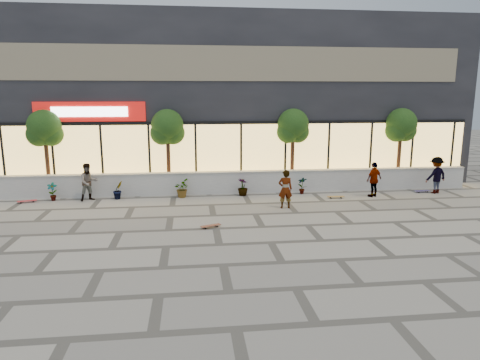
{
  "coord_description": "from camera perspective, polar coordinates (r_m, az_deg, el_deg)",
  "views": [
    {
      "loc": [
        -2.46,
        -12.6,
        4.58
      ],
      "look_at": [
        -0.56,
        3.64,
        1.3
      ],
      "focal_mm": 32.0,
      "sensor_mm": 36.0,
      "label": 1
    }
  ],
  "objects": [
    {
      "name": "shrub_a",
      "position": [
        20.41,
        -23.74,
        -1.43
      ],
      "size": [
        0.43,
        0.29,
        0.81
      ],
      "primitive_type": "imported",
      "color": "#193511",
      "rests_on": "ground"
    },
    {
      "name": "skater_left",
      "position": [
        19.77,
        -19.54,
        -0.27
      ],
      "size": [
        1.0,
        0.93,
        1.65
      ],
      "primitive_type": "imported",
      "rotation": [
        0.0,
        0.0,
        0.5
      ],
      "color": "tan",
      "rests_on": "ground"
    },
    {
      "name": "skater_center",
      "position": [
        17.49,
        6.06,
        -1.21
      ],
      "size": [
        0.59,
        0.4,
        1.59
      ],
      "primitive_type": "imported",
      "rotation": [
        0.0,
        0.0,
        3.11
      ],
      "color": "silver",
      "rests_on": "ground"
    },
    {
      "name": "planter_wall",
      "position": [
        20.16,
        0.47,
        -0.26
      ],
      "size": [
        22.0,
        0.42,
        1.04
      ],
      "color": "silver",
      "rests_on": "ground"
    },
    {
      "name": "tree_west",
      "position": [
        21.38,
        -24.61,
        6.05
      ],
      "size": [
        1.6,
        1.5,
        3.92
      ],
      "color": "#49271A",
      "rests_on": "ground"
    },
    {
      "name": "tree_midwest",
      "position": [
        20.38,
        -9.65,
        6.7
      ],
      "size": [
        1.6,
        1.5,
        3.92
      ],
      "color": "#49271A",
      "rests_on": "ground"
    },
    {
      "name": "skater_right_far",
      "position": [
        22.05,
        24.68,
        0.59
      ],
      "size": [
        1.25,
        0.92,
        1.73
      ],
      "primitive_type": "imported",
      "rotation": [
        0.0,
        0.0,
        3.42
      ],
      "color": "maroon",
      "rests_on": "ground"
    },
    {
      "name": "skateboard_left",
      "position": [
        20.57,
        -26.53,
        -2.51
      ],
      "size": [
        0.79,
        0.42,
        0.09
      ],
      "rotation": [
        0.0,
        0.0,
        0.31
      ],
      "color": "red",
      "rests_on": "ground"
    },
    {
      "name": "tree_mideast",
      "position": [
        20.95,
        7.09,
        6.9
      ],
      "size": [
        1.6,
        1.5,
        3.92
      ],
      "color": "#49271A",
      "rests_on": "ground"
    },
    {
      "name": "skateboard_right_near",
      "position": [
        19.66,
        12.66,
        -2.17
      ],
      "size": [
        0.78,
        0.22,
        0.09
      ],
      "rotation": [
        0.0,
        0.0,
        -0.03
      ],
      "color": "olive",
      "rests_on": "ground"
    },
    {
      "name": "shrub_c",
      "position": [
        19.5,
        -7.82,
        -1.12
      ],
      "size": [
        0.68,
        0.77,
        0.81
      ],
      "primitive_type": "imported",
      "rotation": [
        0.0,
        0.0,
        1.64
      ],
      "color": "#193511",
      "rests_on": "ground"
    },
    {
      "name": "shrub_b",
      "position": [
        19.77,
        -15.96,
        -1.29
      ],
      "size": [
        0.57,
        0.57,
        0.81
      ],
      "primitive_type": "imported",
      "rotation": [
        0.0,
        0.0,
        0.82
      ],
      "color": "#193511",
      "rests_on": "ground"
    },
    {
      "name": "shrub_e",
      "position": [
        20.17,
        8.3,
        -0.72
      ],
      "size": [
        0.46,
        0.35,
        0.81
      ],
      "primitive_type": "imported",
      "rotation": [
        0.0,
        0.0,
        3.28
      ],
      "color": "#193511",
      "rests_on": "ground"
    },
    {
      "name": "tree_east",
      "position": [
        22.89,
        20.68,
        6.63
      ],
      "size": [
        1.6,
        1.5,
        3.92
      ],
      "color": "#49271A",
      "rests_on": "ground"
    },
    {
      "name": "retail_building",
      "position": [
        25.2,
        -1.1,
        10.59
      ],
      "size": [
        24.0,
        9.17,
        8.5
      ],
      "color": "black",
      "rests_on": "ground"
    },
    {
      "name": "ground",
      "position": [
        13.62,
        4.15,
        -8.32
      ],
      "size": [
        80.0,
        80.0,
        0.0
      ],
      "primitive_type": "plane",
      "color": "#A29B8C",
      "rests_on": "ground"
    },
    {
      "name": "shrub_d",
      "position": [
        19.64,
        0.37,
        -0.93
      ],
      "size": [
        0.64,
        0.64,
        0.81
      ],
      "primitive_type": "imported",
      "rotation": [
        0.0,
        0.0,
        2.46
      ],
      "color": "#193511",
      "rests_on": "ground"
    },
    {
      "name": "skateboard_center",
      "position": [
        15.06,
        -3.94,
        -6.09
      ],
      "size": [
        0.75,
        0.46,
        0.09
      ],
      "rotation": [
        0.0,
        0.0,
        0.4
      ],
      "color": "brown",
      "rests_on": "ground"
    },
    {
      "name": "skater_right_near",
      "position": [
        20.27,
        17.44,
        0.06
      ],
      "size": [
        1.01,
        0.78,
        1.59
      ],
      "primitive_type": "imported",
      "rotation": [
        0.0,
        0.0,
        3.63
      ],
      "color": "white",
      "rests_on": "ground"
    },
    {
      "name": "skateboard_right_far",
      "position": [
        22.11,
        23.14,
        -1.33
      ],
      "size": [
        0.78,
        0.29,
        0.09
      ],
      "rotation": [
        0.0,
        0.0,
        0.13
      ],
      "color": "#5D4A88",
      "rests_on": "ground"
    }
  ]
}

